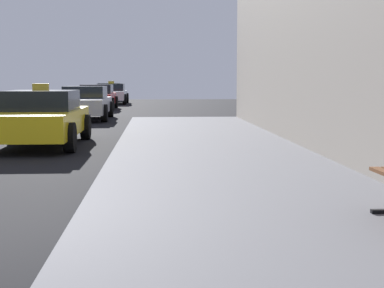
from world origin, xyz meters
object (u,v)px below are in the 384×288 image
(car_silver, at_px, (85,103))
(car_green, at_px, (110,92))
(car_yellow, at_px, (40,118))
(car_white, at_px, (111,94))
(car_red, at_px, (97,97))

(car_silver, bearing_deg, car_green, -88.22)
(car_yellow, bearing_deg, car_white, -89.68)
(car_silver, xyz_separation_m, car_red, (-0.31, 7.58, -0.00))
(car_silver, height_order, car_white, car_white)
(car_green, bearing_deg, car_white, 95.02)
(car_red, bearing_deg, car_green, -88.53)
(car_red, height_order, car_green, same)
(car_yellow, height_order, car_green, car_yellow)
(car_silver, relative_size, car_white, 1.00)
(car_silver, bearing_deg, car_white, -89.60)
(car_yellow, relative_size, car_green, 0.95)
(car_yellow, relative_size, car_white, 0.96)
(car_yellow, distance_m, car_red, 16.47)
(car_yellow, xyz_separation_m, car_silver, (-0.03, 8.88, -0.00))
(car_red, bearing_deg, car_yellow, 91.17)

